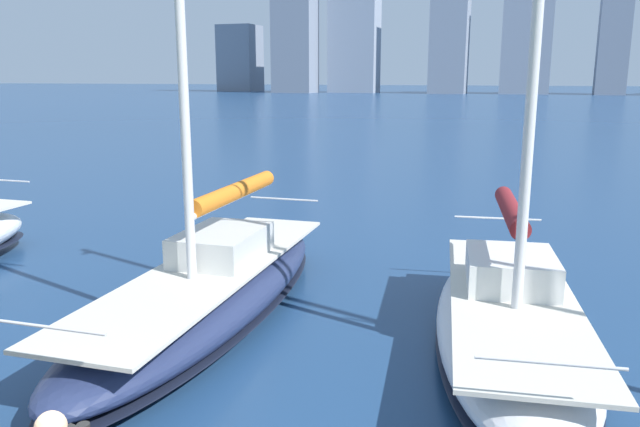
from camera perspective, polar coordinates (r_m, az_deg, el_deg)
city_skyline at (r=163.04m, az=20.77°, el=16.77°), size 171.98×19.89×48.51m
sailboat_maroon at (r=10.65m, az=17.04°, el=-8.88°), size 3.37×7.87×10.67m
sailboat_orange at (r=11.64m, az=-9.87°, el=-6.61°), size 2.68×9.08×10.70m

